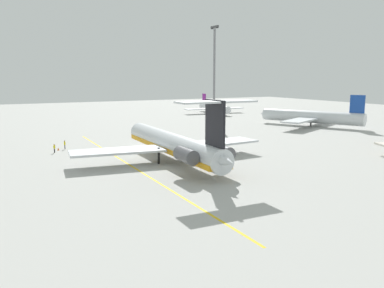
# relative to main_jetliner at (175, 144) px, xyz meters

# --- Properties ---
(ground) EXTENTS (344.72, 344.72, 0.00)m
(ground) POSITION_rel_main_jetliner_xyz_m (-1.96, -12.27, -3.17)
(ground) COLOR #ADADA8
(main_jetliner) EXTENTS (39.80, 35.42, 11.61)m
(main_jetliner) POSITION_rel_main_jetliner_xyz_m (0.00, 0.00, 0.00)
(main_jetliner) COLOR silver
(main_jetliner) RESTS_ON ground
(airliner_far_left) EXTENTS (25.41, 25.15, 7.59)m
(airliner_far_left) POSITION_rel_main_jetliner_xyz_m (-76.58, 54.31, -0.93)
(airliner_far_left) COLOR silver
(airliner_far_left) RESTS_ON ground
(airliner_mid_left) EXTENTS (30.78, 31.07, 9.70)m
(airliner_mid_left) POSITION_rel_main_jetliner_xyz_m (-28.05, 57.91, -0.31)
(airliner_mid_left) COLOR silver
(airliner_mid_left) RESTS_ON ground
(ground_crew_near_nose) EXTENTS (0.28, 0.39, 1.76)m
(ground_crew_near_nose) POSITION_rel_main_jetliner_xyz_m (-18.88, -17.17, -2.05)
(ground_crew_near_nose) COLOR black
(ground_crew_near_nose) RESTS_ON ground
(ground_crew_near_tail) EXTENTS (0.41, 0.29, 1.83)m
(ground_crew_near_tail) POSITION_rel_main_jetliner_xyz_m (-22.02, -14.61, -2.01)
(ground_crew_near_tail) COLOR black
(ground_crew_near_tail) RESTS_ON ground
(safety_cone_nose) EXTENTS (0.40, 0.40, 0.55)m
(safety_cone_nose) POSITION_rel_main_jetliner_xyz_m (-21.29, -16.05, -2.89)
(safety_cone_nose) COLOR #EA590F
(safety_cone_nose) RESTS_ON ground
(taxiway_centreline) EXTENTS (74.00, 1.31, 0.01)m
(taxiway_centreline) POSITION_rel_main_jetliner_xyz_m (-1.12, -7.76, -3.16)
(taxiway_centreline) COLOR gold
(taxiway_centreline) RESTS_ON ground
(light_mast) EXTENTS (4.00, 0.70, 30.12)m
(light_mast) POSITION_rel_main_jetliner_xyz_m (-46.91, 36.01, 13.13)
(light_mast) COLOR slate
(light_mast) RESTS_ON ground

